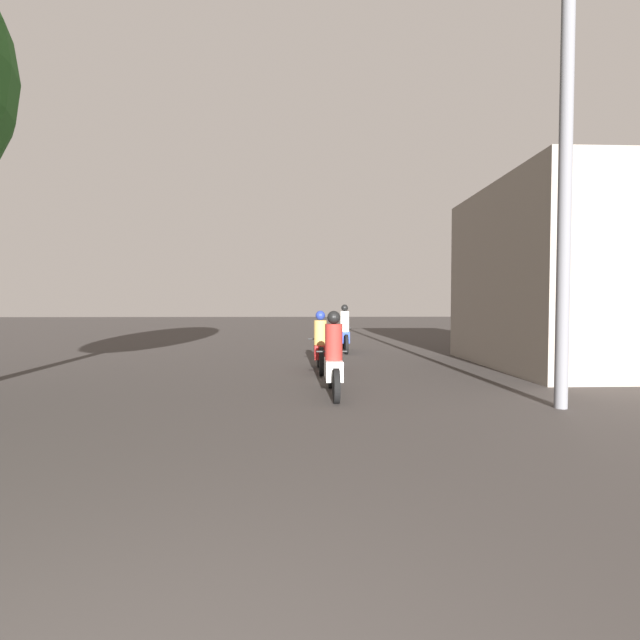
# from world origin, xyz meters

# --- Properties ---
(motorcycle_white) EXTENTS (0.60, 1.94, 1.56)m
(motorcycle_white) POSITION_xyz_m (1.26, 7.00, 0.62)
(motorcycle_white) COLOR black
(motorcycle_white) RESTS_ON ground_plane
(motorcycle_red) EXTENTS (0.60, 2.01, 1.52)m
(motorcycle_red) POSITION_xyz_m (1.13, 9.84, 0.61)
(motorcycle_red) COLOR black
(motorcycle_red) RESTS_ON ground_plane
(motorcycle_blue) EXTENTS (0.60, 2.08, 1.68)m
(motorcycle_blue) POSITION_xyz_m (2.16, 14.24, 0.66)
(motorcycle_blue) COLOR black
(motorcycle_blue) RESTS_ON ground_plane
(building_right_near) EXTENTS (5.39, 5.70, 4.84)m
(building_right_near) POSITION_xyz_m (8.33, 10.42, 2.42)
(building_right_near) COLOR gray
(building_right_near) RESTS_ON ground_plane
(utility_pole_near) EXTENTS (1.60, 0.20, 7.27)m
(utility_pole_near) POSITION_xyz_m (4.85, 5.87, 3.80)
(utility_pole_near) COLOR slate
(utility_pole_near) RESTS_ON ground_plane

